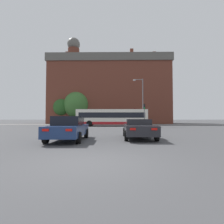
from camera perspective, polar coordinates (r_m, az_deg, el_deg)
The scene contains 14 objects.
ground_plane at distance 5.51m, azimuth -6.27°, elevation -16.24°, with size 400.00×400.00×0.00m, color #474749.
stop_line_strip at distance 27.18m, azimuth -0.58°, elevation -4.97°, with size 8.56×0.30×0.01m, color silver.
far_pavement at distance 39.46m, azimuth -0.15°, elevation -4.09°, with size 69.52×2.50×0.01m, color gray.
brick_civic_building at distance 50.53m, azimuth -0.88°, elevation 6.78°, with size 32.29×13.97×24.86m.
car_saloon_left at distance 11.06m, azimuth -13.98°, elevation -5.14°, with size 2.04×4.56×1.48m.
car_roadster_right at distance 12.08m, azimuth 8.68°, elevation -5.33°, with size 2.11×4.77×1.30m.
bus_crossing_lead at distance 30.64m, azimuth -0.05°, elevation -1.73°, with size 12.24×2.71×2.93m.
traffic_light_near_right at distance 27.72m, azimuth 10.51°, elevation 0.21°, with size 0.26×0.31×3.62m.
traffic_light_far_right at distance 39.24m, azimuth 7.43°, elevation -0.46°, with size 0.26×0.31×3.66m.
street_lamp_junction at distance 30.38m, azimuth 9.56°, elevation 4.57°, with size 1.77×0.36×8.19m.
pedestrian_waiting at distance 40.22m, azimuth -0.95°, elevation -2.75°, with size 0.29×0.43×1.59m.
pedestrian_walking_east at distance 39.06m, azimuth -5.79°, elevation -2.62°, with size 0.30×0.44×1.73m.
tree_by_building at distance 45.73m, azimuth -16.16°, elevation 1.49°, with size 4.04×4.04×6.31m.
tree_kerbside at distance 45.05m, azimuth -11.54°, elevation 2.28°, with size 6.30×6.30×8.10m.
Camera 1 is at (0.65, -5.31, 1.34)m, focal length 28.00 mm.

